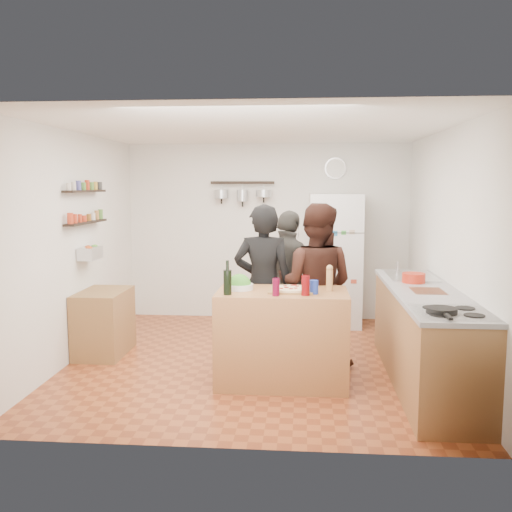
# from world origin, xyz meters

# --- Properties ---
(room_shell) EXTENTS (4.20, 4.20, 4.20)m
(room_shell) POSITION_xyz_m (0.00, 0.39, 1.25)
(room_shell) COLOR brown
(room_shell) RESTS_ON ground
(prep_island) EXTENTS (1.25, 0.72, 0.91)m
(prep_island) POSITION_xyz_m (0.32, -0.66, 0.46)
(prep_island) COLOR #965F37
(prep_island) RESTS_ON floor
(pizza_board) EXTENTS (0.42, 0.34, 0.02)m
(pizza_board) POSITION_xyz_m (0.40, -0.68, 0.92)
(pizza_board) COLOR brown
(pizza_board) RESTS_ON prep_island
(pizza) EXTENTS (0.34, 0.34, 0.02)m
(pizza) POSITION_xyz_m (0.40, -0.68, 0.94)
(pizza) COLOR #CCAF86
(pizza) RESTS_ON pizza_board
(salad_bowl) EXTENTS (0.27, 0.27, 0.05)m
(salad_bowl) POSITION_xyz_m (-0.10, -0.61, 0.94)
(salad_bowl) COLOR silver
(salad_bowl) RESTS_ON prep_island
(wine_bottle) EXTENTS (0.08, 0.08, 0.23)m
(wine_bottle) POSITION_xyz_m (-0.18, -0.88, 1.03)
(wine_bottle) COLOR black
(wine_bottle) RESTS_ON prep_island
(wine_glass_near) EXTENTS (0.07, 0.07, 0.16)m
(wine_glass_near) POSITION_xyz_m (0.27, -0.90, 0.99)
(wine_glass_near) COLOR #50061F
(wine_glass_near) RESTS_ON prep_island
(wine_glass_far) EXTENTS (0.08, 0.08, 0.19)m
(wine_glass_far) POSITION_xyz_m (0.54, -0.86, 1.00)
(wine_glass_far) COLOR #5F080B
(wine_glass_far) RESTS_ON prep_island
(pepper_mill) EXTENTS (0.06, 0.06, 0.20)m
(pepper_mill) POSITION_xyz_m (0.77, -0.61, 1.01)
(pepper_mill) COLOR #AC7B48
(pepper_mill) RESTS_ON prep_island
(salt_canister) EXTENTS (0.08, 0.08, 0.13)m
(salt_canister) POSITION_xyz_m (0.62, -0.78, 0.97)
(salt_canister) COLOR navy
(salt_canister) RESTS_ON prep_island
(person_left) EXTENTS (0.64, 0.43, 1.73)m
(person_left) POSITION_xyz_m (0.10, -0.11, 0.86)
(person_left) COLOR black
(person_left) RESTS_ON floor
(person_center) EXTENTS (0.98, 0.85, 1.73)m
(person_center) POSITION_xyz_m (0.65, -0.09, 0.87)
(person_center) COLOR black
(person_center) RESTS_ON floor
(person_back) EXTENTS (1.02, 0.85, 1.64)m
(person_back) POSITION_xyz_m (0.36, 0.38, 0.82)
(person_back) COLOR #312F2B
(person_back) RESTS_ON floor
(counter_run) EXTENTS (0.63, 2.63, 0.90)m
(counter_run) POSITION_xyz_m (1.70, -0.55, 0.45)
(counter_run) COLOR #9E7042
(counter_run) RESTS_ON floor
(stove_top) EXTENTS (0.60, 0.62, 0.02)m
(stove_top) POSITION_xyz_m (1.70, -1.50, 0.91)
(stove_top) COLOR white
(stove_top) RESTS_ON counter_run
(skillet) EXTENTS (0.24, 0.24, 0.05)m
(skillet) POSITION_xyz_m (1.60, -1.56, 0.94)
(skillet) COLOR black
(skillet) RESTS_ON stove_top
(sink) EXTENTS (0.50, 0.80, 0.03)m
(sink) POSITION_xyz_m (1.70, 0.30, 0.92)
(sink) COLOR silver
(sink) RESTS_ON counter_run
(cutting_board) EXTENTS (0.30, 0.40, 0.02)m
(cutting_board) POSITION_xyz_m (1.70, -0.59, 0.91)
(cutting_board) COLOR #985337
(cutting_board) RESTS_ON counter_run
(red_bowl) EXTENTS (0.23, 0.23, 0.10)m
(red_bowl) POSITION_xyz_m (1.65, -0.13, 0.97)
(red_bowl) COLOR red
(red_bowl) RESTS_ON counter_run
(fridge) EXTENTS (0.70, 0.68, 1.80)m
(fridge) POSITION_xyz_m (0.95, 1.75, 0.90)
(fridge) COLOR white
(fridge) RESTS_ON floor
(wall_clock) EXTENTS (0.30, 0.03, 0.30)m
(wall_clock) POSITION_xyz_m (0.95, 2.08, 2.15)
(wall_clock) COLOR silver
(wall_clock) RESTS_ON back_wall
(spice_shelf_lower) EXTENTS (0.12, 1.00, 0.02)m
(spice_shelf_lower) POSITION_xyz_m (-1.93, 0.20, 1.50)
(spice_shelf_lower) COLOR black
(spice_shelf_lower) RESTS_ON left_wall
(spice_shelf_upper) EXTENTS (0.12, 1.00, 0.02)m
(spice_shelf_upper) POSITION_xyz_m (-1.93, 0.20, 1.85)
(spice_shelf_upper) COLOR black
(spice_shelf_upper) RESTS_ON left_wall
(produce_basket) EXTENTS (0.18, 0.35, 0.14)m
(produce_basket) POSITION_xyz_m (-1.90, 0.20, 1.15)
(produce_basket) COLOR silver
(produce_basket) RESTS_ON left_wall
(side_table) EXTENTS (0.50, 0.80, 0.73)m
(side_table) POSITION_xyz_m (-1.74, 0.13, 0.36)
(side_table) COLOR olive
(side_table) RESTS_ON floor
(pot_rack) EXTENTS (0.90, 0.04, 0.04)m
(pot_rack) POSITION_xyz_m (-0.35, 2.00, 1.95)
(pot_rack) COLOR black
(pot_rack) RESTS_ON back_wall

